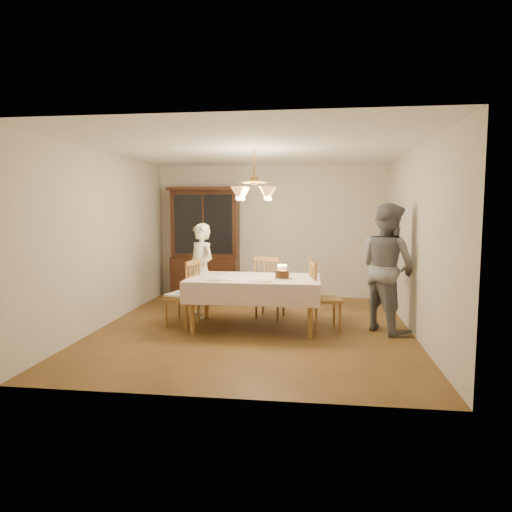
# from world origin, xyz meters

# --- Properties ---
(ground) EXTENTS (5.00, 5.00, 0.00)m
(ground) POSITION_xyz_m (0.00, 0.00, 0.00)
(ground) COLOR #573919
(ground) RESTS_ON ground
(room_shell) EXTENTS (5.00, 5.00, 5.00)m
(room_shell) POSITION_xyz_m (0.00, 0.00, 1.58)
(room_shell) COLOR white
(room_shell) RESTS_ON ground
(dining_table) EXTENTS (1.90, 1.10, 0.76)m
(dining_table) POSITION_xyz_m (0.00, 0.00, 0.68)
(dining_table) COLOR brown
(dining_table) RESTS_ON ground
(china_hutch) EXTENTS (1.38, 0.54, 2.16)m
(china_hutch) POSITION_xyz_m (-1.27, 2.25, 1.04)
(china_hutch) COLOR black
(china_hutch) RESTS_ON ground
(chair_far_side) EXTENTS (0.52, 0.50, 1.00)m
(chair_far_side) POSITION_xyz_m (0.16, 0.70, 0.44)
(chair_far_side) COLOR brown
(chair_far_side) RESTS_ON ground
(chair_left_end) EXTENTS (0.52, 0.53, 1.00)m
(chair_left_end) POSITION_xyz_m (-1.08, -0.01, 0.45)
(chair_left_end) COLOR brown
(chair_left_end) RESTS_ON ground
(chair_right_end) EXTENTS (0.49, 0.51, 1.00)m
(chair_right_end) POSITION_xyz_m (1.02, 0.02, 0.44)
(chair_right_end) COLOR brown
(chair_right_end) RESTS_ON ground
(elderly_woman) EXTENTS (0.66, 0.63, 1.52)m
(elderly_woman) POSITION_xyz_m (-0.94, 0.59, 0.76)
(elderly_woman) COLOR white
(elderly_woman) RESTS_ON ground
(adult_in_grey) EXTENTS (1.08, 1.13, 1.83)m
(adult_in_grey) POSITION_xyz_m (1.90, 0.14, 0.92)
(adult_in_grey) COLOR slate
(adult_in_grey) RESTS_ON ground
(birthday_cake) EXTENTS (0.30, 0.30, 0.20)m
(birthday_cake) POSITION_xyz_m (0.41, -0.09, 0.81)
(birthday_cake) COLOR white
(birthday_cake) RESTS_ON dining_table
(place_setting_near_left) EXTENTS (0.42, 0.27, 0.02)m
(place_setting_near_left) POSITION_xyz_m (-0.49, -0.32, 0.77)
(place_setting_near_left) COLOR white
(place_setting_near_left) RESTS_ON dining_table
(place_setting_near_right) EXTENTS (0.40, 0.26, 0.02)m
(place_setting_near_right) POSITION_xyz_m (0.18, -0.35, 0.77)
(place_setting_near_right) COLOR white
(place_setting_near_right) RESTS_ON dining_table
(place_setting_far_left) EXTENTS (0.40, 0.25, 0.02)m
(place_setting_far_left) POSITION_xyz_m (-0.53, 0.28, 0.77)
(place_setting_far_left) COLOR white
(place_setting_far_left) RESTS_ON dining_table
(chandelier) EXTENTS (0.62, 0.62, 0.73)m
(chandelier) POSITION_xyz_m (-0.00, -0.00, 1.98)
(chandelier) COLOR #BF8C3F
(chandelier) RESTS_ON ground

